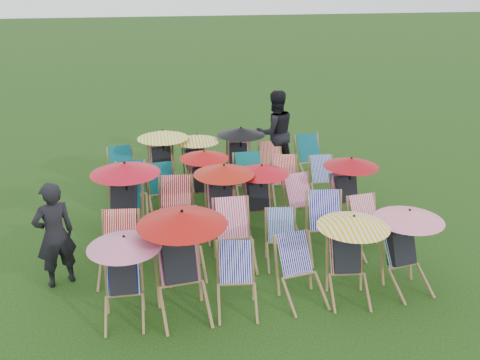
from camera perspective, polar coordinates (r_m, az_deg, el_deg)
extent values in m
plane|color=black|center=(9.72, 0.00, -5.64)|extent=(100.00, 100.00, 0.00)
cube|color=#06168E|center=(7.56, -12.33, -9.73)|extent=(0.44, 0.33, 0.51)
cube|color=black|center=(7.52, -12.35, -9.91)|extent=(0.37, 0.38, 0.54)
sphere|color=tan|center=(7.46, -12.49, -7.69)|extent=(0.19, 0.19, 0.19)
cylinder|color=black|center=(7.37, -12.08, -8.45)|extent=(0.03, 0.03, 0.63)
cone|color=pink|center=(7.23, -12.26, -6.46)|extent=(0.99, 0.99, 0.15)
cube|color=#E42D83|center=(7.54, -6.65, -8.24)|extent=(0.57, 0.45, 0.64)
cube|color=black|center=(7.49, -6.58, -8.45)|extent=(0.49, 0.50, 0.67)
sphere|color=tan|center=(7.42, -6.85, -5.69)|extent=(0.23, 0.23, 0.23)
cylinder|color=black|center=(7.32, -6.09, -6.55)|extent=(0.03, 0.03, 0.78)
cone|color=#B30F0A|center=(7.16, -6.20, -4.04)|extent=(1.22, 1.22, 0.19)
cube|color=#08079C|center=(7.61, -0.47, -8.74)|extent=(0.49, 0.38, 0.54)
cube|color=#120797|center=(7.83, 5.84, -7.82)|extent=(0.51, 0.41, 0.55)
cube|color=#C30B06|center=(7.99, 11.18, -7.63)|extent=(0.49, 0.39, 0.54)
cube|color=black|center=(7.95, 11.26, -7.80)|extent=(0.42, 0.43, 0.56)
sphere|color=tan|center=(7.89, 11.26, -5.60)|extent=(0.20, 0.20, 0.20)
cylinder|color=black|center=(7.82, 11.86, -6.32)|extent=(0.03, 0.03, 0.66)
cone|color=yellow|center=(7.68, 12.03, -4.34)|extent=(1.03, 1.03, 0.16)
cube|color=#072BA4|center=(8.38, 16.55, -6.77)|extent=(0.49, 0.39, 0.53)
cube|color=black|center=(8.35, 16.73, -6.91)|extent=(0.43, 0.44, 0.55)
sphere|color=tan|center=(8.29, 16.57, -4.86)|extent=(0.19, 0.19, 0.19)
cylinder|color=black|center=(8.25, 17.37, -5.45)|extent=(0.03, 0.03, 0.65)
cone|color=pink|center=(8.12, 17.60, -3.59)|extent=(1.02, 1.02, 0.16)
cube|color=red|center=(8.55, -12.66, -5.28)|extent=(0.54, 0.42, 0.59)
cube|color=#072696|center=(8.50, -6.33, -5.08)|extent=(0.51, 0.39, 0.58)
cube|color=#ED2F6E|center=(8.70, -0.88, -4.06)|extent=(0.52, 0.38, 0.61)
cube|color=#072F9E|center=(8.75, 4.38, -4.80)|extent=(0.46, 0.37, 0.51)
cube|color=#0E08AC|center=(9.06, 9.03, -3.22)|extent=(0.56, 0.45, 0.61)
cube|color=#D42A5B|center=(9.32, 13.08, -3.36)|extent=(0.49, 0.38, 0.54)
cube|color=#0B7441|center=(9.56, -12.16, -2.09)|extent=(0.57, 0.46, 0.62)
cube|color=black|center=(9.51, -12.22, -2.22)|extent=(0.50, 0.51, 0.64)
sphere|color=tan|center=(9.48, -12.26, -0.08)|extent=(0.23, 0.23, 0.23)
cylinder|color=black|center=(9.35, -12.02, -0.73)|extent=(0.03, 0.03, 0.75)
cone|color=red|center=(9.23, -12.18, 1.25)|extent=(1.18, 1.18, 0.18)
cube|color=red|center=(9.61, -6.83, -1.55)|extent=(0.56, 0.44, 0.62)
cube|color=#CB2860|center=(9.60, -2.08, -1.91)|extent=(0.48, 0.37, 0.56)
cube|color=black|center=(9.55, -2.05, -2.03)|extent=(0.41, 0.42, 0.58)
sphere|color=tan|center=(9.53, -2.13, -0.11)|extent=(0.21, 0.21, 0.21)
cylinder|color=black|center=(9.42, -1.69, -0.67)|extent=(0.03, 0.03, 0.68)
cone|color=#B0190A|center=(9.31, -1.71, 1.12)|extent=(1.07, 1.07, 0.17)
cube|color=#FD327B|center=(9.83, 1.86, -1.62)|extent=(0.44, 0.32, 0.52)
cube|color=black|center=(9.79, 1.92, -1.72)|extent=(0.36, 0.38, 0.54)
sphere|color=tan|center=(9.76, 1.82, 0.02)|extent=(0.19, 0.19, 0.19)
cylinder|color=black|center=(9.68, 2.30, -0.48)|extent=(0.03, 0.03, 0.63)
cone|color=#B60A16|center=(9.57, 2.32, 1.13)|extent=(1.00, 1.00, 0.15)
cube|color=#F13086|center=(9.98, 6.23, -1.07)|extent=(0.52, 0.42, 0.56)
cube|color=#E42D7E|center=(10.29, 11.10, -0.84)|extent=(0.45, 0.34, 0.53)
cube|color=black|center=(10.26, 11.19, -0.94)|extent=(0.38, 0.39, 0.56)
sphere|color=tan|center=(10.23, 11.11, 0.76)|extent=(0.19, 0.19, 0.19)
cylinder|color=black|center=(10.16, 11.66, 0.29)|extent=(0.03, 0.03, 0.65)
cone|color=#A30911|center=(10.06, 11.79, 1.87)|extent=(1.02, 1.02, 0.16)
cube|color=#095F22|center=(10.66, -11.56, 0.29)|extent=(0.50, 0.37, 0.59)
cube|color=#096824|center=(10.58, -8.41, 0.18)|extent=(0.50, 0.39, 0.56)
cube|color=red|center=(10.69, -4.14, 0.21)|extent=(0.45, 0.34, 0.51)
cube|color=black|center=(10.65, -4.09, 0.12)|extent=(0.38, 0.39, 0.53)
sphere|color=tan|center=(10.63, -4.23, 1.69)|extent=(0.19, 0.19, 0.19)
cylinder|color=black|center=(10.54, -3.81, 1.27)|extent=(0.03, 0.03, 0.62)
cone|color=#B30A0A|center=(10.45, -3.84, 2.73)|extent=(0.97, 0.97, 0.15)
cube|color=#0A6F2D|center=(10.86, 0.91, 1.25)|extent=(0.51, 0.38, 0.61)
cube|color=red|center=(11.01, 4.75, 1.13)|extent=(0.50, 0.39, 0.55)
cube|color=#082BB0|center=(11.25, 8.70, 1.21)|extent=(0.45, 0.35, 0.52)
cube|color=#0A7040|center=(11.77, -12.55, 2.08)|extent=(0.52, 0.42, 0.56)
cube|color=red|center=(11.68, -8.41, 2.25)|extent=(0.48, 0.36, 0.56)
cube|color=black|center=(11.64, -8.39, 2.17)|extent=(0.40, 0.42, 0.59)
sphere|color=tan|center=(11.64, -8.51, 3.77)|extent=(0.21, 0.21, 0.21)
cylinder|color=black|center=(11.52, -8.15, 3.35)|extent=(0.03, 0.03, 0.69)
cone|color=yellow|center=(11.43, -8.24, 4.86)|extent=(1.09, 1.09, 0.17)
cube|color=#082DA7|center=(11.75, -4.86, 2.18)|extent=(0.46, 0.36, 0.50)
cube|color=black|center=(11.71, -4.82, 2.11)|extent=(0.39, 0.41, 0.53)
sphere|color=tan|center=(11.71, -4.96, 3.53)|extent=(0.19, 0.19, 0.19)
cylinder|color=black|center=(11.62, -4.56, 3.17)|extent=(0.03, 0.03, 0.62)
cone|color=#DBA70B|center=(11.53, -4.60, 4.50)|extent=(0.97, 0.97, 0.15)
cube|color=#FF3373|center=(11.91, -0.17, 2.76)|extent=(0.52, 0.42, 0.55)
cube|color=black|center=(11.86, -0.17, 2.68)|extent=(0.45, 0.46, 0.57)
sphere|color=tan|center=(11.86, -0.17, 4.21)|extent=(0.20, 0.20, 0.20)
cylinder|color=black|center=(11.75, 0.11, 3.80)|extent=(0.03, 0.03, 0.67)
cone|color=black|center=(11.66, 0.11, 5.23)|extent=(1.06, 1.06, 0.16)
cube|color=red|center=(11.99, 3.22, 2.77)|extent=(0.49, 0.39, 0.53)
cube|color=#0A702D|center=(12.29, 7.31, 3.40)|extent=(0.53, 0.42, 0.59)
imported|color=black|center=(8.32, -19.17, -5.53)|extent=(0.71, 0.61, 1.63)
imported|color=black|center=(12.25, 3.74, 5.05)|extent=(1.05, 0.88, 1.96)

